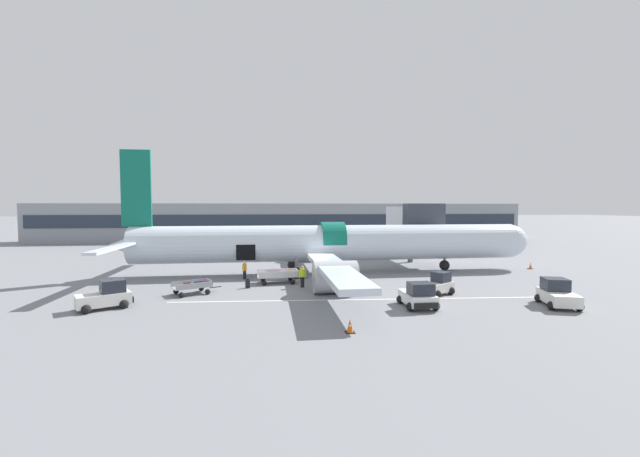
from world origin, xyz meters
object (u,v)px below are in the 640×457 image
at_px(baggage_tug_spare, 106,297).
at_px(ground_crew_loader_a, 326,274).
at_px(baggage_cart_queued, 193,287).
at_px(baggage_tug_mid, 557,294).
at_px(airplane, 327,244).
at_px(ground_crew_driver, 245,270).
at_px(ground_crew_supervisor, 302,276).
at_px(ground_crew_loader_b, 318,277).
at_px(suitcase_on_tarmac_upright, 248,284).
at_px(baggage_tug_lead, 438,285).
at_px(baggage_tug_rear, 418,296).
at_px(baggage_cart_loading, 279,276).

bearing_deg(baggage_tug_spare, ground_crew_loader_a, 21.08).
bearing_deg(baggage_cart_queued, baggage_tug_mid, -15.66).
bearing_deg(baggage_cart_queued, ground_crew_loader_a, 12.36).
bearing_deg(airplane, ground_crew_driver, -163.91).
bearing_deg(ground_crew_supervisor, baggage_tug_mid, -27.14).
bearing_deg(ground_crew_driver, ground_crew_loader_b, -35.11).
distance_m(ground_crew_supervisor, suitcase_on_tarmac_upright, 4.36).
bearing_deg(baggage_cart_queued, ground_crew_supervisor, 9.62).
height_order(ground_crew_loader_a, ground_crew_driver, ground_crew_loader_a).
distance_m(baggage_tug_lead, ground_crew_loader_a, 8.98).
bearing_deg(baggage_tug_spare, baggage_tug_mid, -6.42).
relative_size(baggage_tug_spare, ground_crew_driver, 2.13).
bearing_deg(baggage_tug_rear, baggage_tug_mid, -5.23).
relative_size(baggage_tug_mid, baggage_tug_rear, 1.18).
relative_size(baggage_cart_loading, baggage_cart_queued, 1.22).
xyz_separation_m(ground_crew_driver, ground_crew_supervisor, (4.77, -4.15, 0.07)).
relative_size(baggage_tug_spare, baggage_cart_queued, 0.96).
bearing_deg(ground_crew_supervisor, ground_crew_driver, 138.97).
bearing_deg(baggage_cart_queued, airplane, 34.96).
bearing_deg(ground_crew_loader_a, baggage_tug_spare, -158.92).
relative_size(baggage_cart_loading, ground_crew_driver, 2.70).
relative_size(baggage_tug_rear, suitcase_on_tarmac_upright, 3.96).
relative_size(baggage_tug_lead, ground_crew_driver, 1.77).
relative_size(baggage_cart_queued, suitcase_on_tarmac_upright, 4.77).
xyz_separation_m(baggage_tug_rear, baggage_tug_spare, (-19.58, 2.39, 0.04)).
bearing_deg(baggage_cart_queued, baggage_cart_loading, 28.29).
relative_size(baggage_cart_loading, ground_crew_supervisor, 2.50).
xyz_separation_m(baggage_cart_queued, suitcase_on_tarmac_upright, (3.83, 1.61, -0.18)).
xyz_separation_m(airplane, ground_crew_loader_b, (-1.66, -6.47, -1.98)).
height_order(baggage_tug_mid, ground_crew_loader_b, baggage_tug_mid).
relative_size(baggage_tug_mid, ground_crew_driver, 2.17).
xyz_separation_m(airplane, ground_crew_loader_a, (-0.94, -5.53, -1.90)).
relative_size(baggage_tug_lead, ground_crew_supervisor, 1.64).
height_order(baggage_cart_loading, ground_crew_loader_b, ground_crew_loader_b).
xyz_separation_m(baggage_tug_spare, ground_crew_driver, (8.06, 9.02, 0.08)).
height_order(baggage_tug_rear, ground_crew_loader_b, baggage_tug_rear).
distance_m(baggage_tug_spare, ground_crew_loader_b, 14.89).
relative_size(baggage_cart_queued, ground_crew_loader_b, 2.25).
distance_m(ground_crew_loader_b, suitcase_on_tarmac_upright, 5.62).
relative_size(airplane, ground_crew_loader_a, 23.46).
distance_m(airplane, baggage_tug_lead, 12.47).
relative_size(baggage_tug_spare, suitcase_on_tarmac_upright, 4.59).
bearing_deg(suitcase_on_tarmac_upright, ground_crew_loader_a, 5.56).
bearing_deg(baggage_cart_loading, airplane, 42.56).
height_order(baggage_tug_mid, baggage_tug_spare, baggage_tug_spare).
distance_m(baggage_cart_loading, ground_crew_loader_a, 3.96).
bearing_deg(baggage_tug_rear, ground_crew_supervisor, 132.88).
distance_m(baggage_tug_lead, ground_crew_driver, 16.48).
xyz_separation_m(ground_crew_loader_a, ground_crew_loader_b, (-0.72, -0.94, -0.08)).
distance_m(airplane, ground_crew_supervisor, 7.27).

